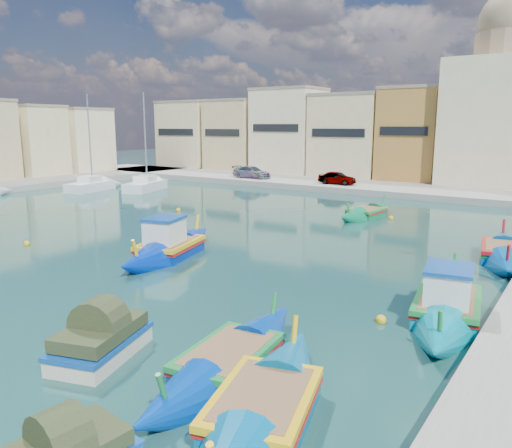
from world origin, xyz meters
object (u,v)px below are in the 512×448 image
Objects in this scene: luzzu_green at (367,214)px; luzzu_cyan_south at (264,411)px; church_block at (504,104)px; luzzu_blue_south at (229,362)px; luzzu_turquoise_cabin at (447,307)px; luzzu_blue_cabin at (170,248)px; tender_near at (101,342)px; yacht_north at (153,185)px; luzzu_cyan_mid at (504,254)px; yacht_midnorth at (101,185)px.

luzzu_cyan_south reaches higher than luzzu_green.
luzzu_blue_south is (0.76, -45.12, -8.17)m from church_block.
luzzu_turquoise_cabin is 13.53m from luzzu_blue_cabin.
tender_near is 0.33× the size of yacht_north.
tender_near is (-7.68, -17.90, 0.20)m from luzzu_cyan_mid.
yacht_north is (-33.90, 9.45, 0.14)m from luzzu_cyan_mid.
yacht_midnorth is at bearing -178.57° from luzzu_green.
luzzu_turquoise_cabin is at bearing -92.46° from luzzu_cyan_mid.
luzzu_green is 0.90× the size of luzzu_cyan_south.
luzzu_turquoise_cabin is at bearing 49.95° from tender_near.
luzzu_turquoise_cabin is 18.73m from luzzu_green.
luzzu_cyan_south is at bearing -86.51° from church_block.
luzzu_cyan_south is 0.80× the size of yacht_midnorth.
luzzu_cyan_south is at bearing -33.92° from yacht_midnorth.
luzzu_turquoise_cabin is 11.32m from tender_near.
luzzu_cyan_south is 43.22m from yacht_midnorth.
luzzu_cyan_south is at bearing -37.98° from luzzu_blue_cabin.
luzzu_turquoise_cabin is 1.29× the size of luzzu_green.
luzzu_blue_south is (5.66, -23.39, -0.00)m from luzzu_green.
luzzu_blue_south is at bearing -104.43° from luzzu_cyan_mid.
luzzu_blue_cabin is 1.04× the size of luzzu_cyan_mid.
yacht_north is at bearing 139.24° from luzzu_cyan_south.
church_block reaches higher than yacht_north.
luzzu_cyan_mid reaches higher than luzzu_blue_south.
luzzu_blue_cabin is 12.39m from luzzu_blue_south.
church_block reaches higher than luzzu_green.
yacht_north reaches higher than tender_near.
church_block is 2.36× the size of luzzu_cyan_south.
yacht_midnorth reaches higher than tender_near.
church_block is 45.86m from luzzu_blue_south.
luzzu_green is 0.71× the size of yacht_north.
tender_near is at bearing -93.29° from church_block.
church_block is 2.18× the size of luzzu_cyan_mid.
luzzu_blue_south reaches higher than tender_near.
luzzu_turquoise_cabin reaches higher than luzzu_green.
church_block reaches higher than luzzu_turquoise_cabin.
luzzu_green is at bearing 120.48° from luzzu_turquoise_cabin.
luzzu_turquoise_cabin is at bearing -29.15° from yacht_north.
luzzu_blue_cabin is at bearing -147.89° from luzzu_cyan_mid.
church_block is 23.73m from luzzu_green.
luzzu_green is 0.90× the size of luzzu_blue_south.
luzzu_green is at bearing -6.04° from yacht_north.
tender_near is at bearing -55.78° from luzzu_blue_cabin.
luzzu_blue_cabin is 16.43m from luzzu_cyan_mid.
luzzu_cyan_mid is at bearing 75.57° from luzzu_blue_south.
tender_near is (-3.44, -1.42, 0.23)m from luzzu_blue_south.
luzzu_turquoise_cabin reaches higher than luzzu_cyan_south.
luzzu_blue_cabin reaches higher than luzzu_cyan_south.
luzzu_cyan_south is (7.74, -24.82, 0.02)m from luzzu_green.
yacht_midnorth reaches higher than luzzu_blue_south.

